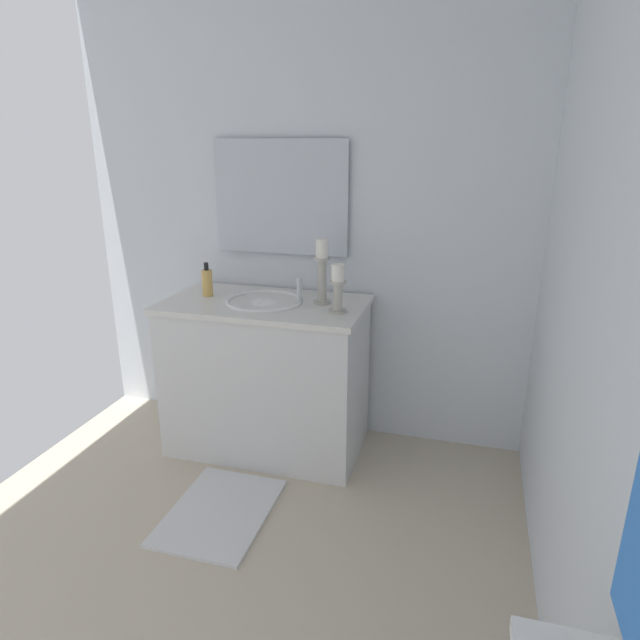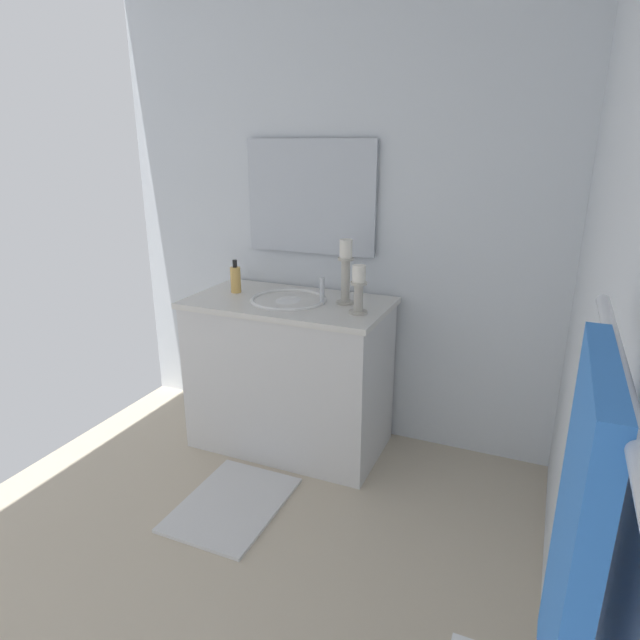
{
  "view_description": "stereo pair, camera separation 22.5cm",
  "coord_description": "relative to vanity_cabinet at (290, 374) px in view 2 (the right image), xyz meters",
  "views": [
    {
      "loc": [
        1.38,
        0.91,
        1.62
      ],
      "look_at": [
        -0.3,
        0.43,
        1.05
      ],
      "focal_mm": 30.55,
      "sensor_mm": 36.0,
      "label": 1
    },
    {
      "loc": [
        1.3,
        1.12,
        1.62
      ],
      "look_at": [
        -0.3,
        0.43,
        1.05
      ],
      "focal_mm": 30.55,
      "sensor_mm": 36.0,
      "label": 2
    }
  ],
  "objects": [
    {
      "name": "bath_mat",
      "position": [
        0.63,
        0.0,
        -0.41
      ],
      "size": [
        0.6,
        0.44,
        0.02
      ],
      "primitive_type": "cube",
      "color": "silver",
      "rests_on": "ground"
    },
    {
      "name": "soap_bottle",
      "position": [
        -0.03,
        -0.33,
        0.49
      ],
      "size": [
        0.06,
        0.06,
        0.18
      ],
      "color": "#E5B259",
      "rests_on": "vanity_cabinet"
    },
    {
      "name": "wall_left",
      "position": [
        -0.32,
        0.11,
        0.81
      ],
      "size": [
        0.04,
        2.52,
        2.45
      ],
      "primitive_type": "cube",
      "color": "silver",
      "rests_on": "ground"
    },
    {
      "name": "mirror",
      "position": [
        -0.28,
        0.0,
        0.92
      ],
      "size": [
        0.02,
        0.74,
        0.6
      ],
      "primitive_type": "cube",
      "color": "silver"
    },
    {
      "name": "candle_holder_tall",
      "position": [
        0.07,
        0.41,
        0.54
      ],
      "size": [
        0.09,
        0.09,
        0.24
      ],
      "color": "#B7B2A5",
      "rests_on": "vanity_cabinet"
    },
    {
      "name": "candle_holder_short",
      "position": [
        -0.06,
        0.29,
        0.59
      ],
      "size": [
        0.09,
        0.09,
        0.33
      ],
      "color": "#B7B2A5",
      "rests_on": "vanity_cabinet"
    },
    {
      "name": "floor",
      "position": [
        1.13,
        0.11,
        -0.43
      ],
      "size": [
        2.91,
        2.52,
        0.02
      ],
      "primitive_type": "cube",
      "color": "beige",
      "rests_on": "ground"
    },
    {
      "name": "sink_basin",
      "position": [
        0.0,
        0.0,
        0.38
      ],
      "size": [
        0.4,
        0.4,
        0.24
      ],
      "color": "white",
      "rests_on": "vanity_cabinet"
    },
    {
      "name": "towel_bar",
      "position": [
        1.84,
        1.31,
        0.97
      ],
      "size": [
        0.67,
        0.02,
        0.02
      ],
      "primitive_type": "cylinder",
      "rotation": [
        0.0,
        1.57,
        0.0
      ],
      "color": "silver"
    },
    {
      "name": "wall_back",
      "position": [
        1.13,
        1.37,
        0.81
      ],
      "size": [
        2.91,
        0.04,
        2.45
      ],
      "primitive_type": "cube",
      "color": "silver",
      "rests_on": "ground"
    },
    {
      "name": "towel_near_vanity",
      "position": [
        1.84,
        1.29,
        0.74
      ],
      "size": [
        0.28,
        0.03,
        0.49
      ],
      "primitive_type": "cube",
      "color": "blue",
      "rests_on": "towel_bar"
    },
    {
      "name": "vanity_cabinet",
      "position": [
        0.0,
        0.0,
        0.0
      ],
      "size": [
        0.58,
        1.06,
        0.84
      ],
      "color": "silver",
      "rests_on": "ground"
    }
  ]
}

